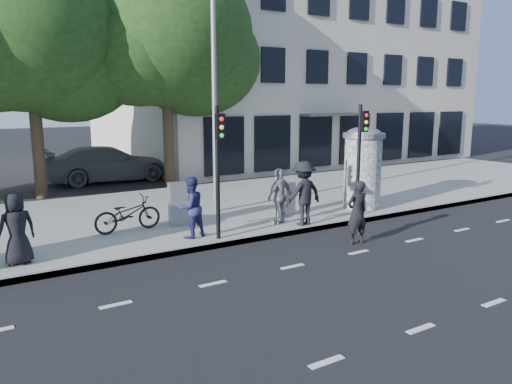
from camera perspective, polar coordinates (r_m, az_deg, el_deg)
ground at (r=10.35m, az=8.83°, el=-10.62°), size 120.00×120.00×0.00m
sidewalk at (r=16.49m, az=-8.32°, el=-2.22°), size 40.00×8.00×0.15m
curb at (r=13.07m, az=-1.35°, el=-5.57°), size 40.00×0.10×0.16m
lane_dash_near at (r=8.94m, az=18.32°, el=-14.61°), size 32.00×0.12×0.01m
lane_dash_far at (r=11.37m, az=4.21°, el=-8.50°), size 32.00×0.12×0.01m
ad_column_right at (r=16.77m, az=12.10°, el=2.96°), size 1.36×1.36×2.65m
traffic_pole_near at (r=12.55m, az=-4.32°, el=3.79°), size 0.22×0.31×3.40m
traffic_pole_far at (r=15.35m, az=11.84°, el=4.87°), size 0.22×0.31×3.40m
street_lamp at (r=15.66m, az=-4.72°, el=14.57°), size 0.25×0.93×8.00m
tree_near_left at (r=20.30m, az=-24.57°, el=16.39°), size 6.80×6.80×8.97m
tree_center at (r=21.23m, az=-10.34°, el=17.55°), size 7.00×7.00×9.30m
building at (r=32.93m, az=2.25°, el=14.69°), size 20.30×15.85×12.00m
ped_a at (r=12.01m, az=-25.70°, el=-3.73°), size 0.89×0.67×1.63m
ped_c at (r=13.00m, az=-7.48°, el=-1.76°), size 0.90×0.78×1.60m
ped_d at (r=14.23m, az=5.45°, el=-0.13°), size 1.21×0.72×1.84m
ped_e at (r=14.31m, az=2.73°, el=-0.47°), size 1.05×0.76×1.62m
man_road at (r=13.11m, az=11.48°, el=-2.29°), size 0.64×0.44×1.67m
bicycle at (r=13.99m, az=-14.45°, el=-2.45°), size 0.71×1.86×0.96m
cabinet_left at (r=14.37m, az=-8.73°, el=-1.35°), size 0.66×0.53×1.22m
cabinet_right at (r=15.45m, az=3.46°, el=-0.78°), size 0.57×0.47×1.02m
car_right at (r=23.44m, az=-16.53°, el=3.10°), size 2.28×5.51×1.59m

